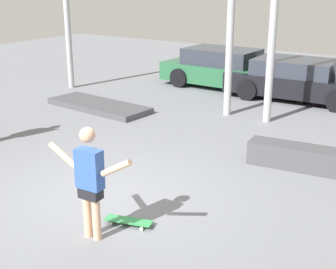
{
  "coord_description": "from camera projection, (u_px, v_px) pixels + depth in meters",
  "views": [
    {
      "loc": [
        5.09,
        -5.5,
        3.63
      ],
      "look_at": [
        0.32,
        1.54,
        0.77
      ],
      "focal_mm": 50.0,
      "sensor_mm": 36.0,
      "label": 1
    }
  ],
  "objects": [
    {
      "name": "manual_pad",
      "position": [
        99.0,
        106.0,
        13.62
      ],
      "size": [
        3.31,
        1.38,
        0.16
      ],
      "primitive_type": "cube",
      "rotation": [
        0.0,
        0.0,
        -0.07
      ],
      "color": "#47474C",
      "rests_on": "ground_plane"
    },
    {
      "name": "skateboarder",
      "position": [
        90.0,
        178.0,
        6.57
      ],
      "size": [
        1.45,
        0.22,
        1.7
      ],
      "rotation": [
        0.0,
        0.0,
        0.07
      ],
      "color": "#DBAD89",
      "rests_on": "ground_plane"
    },
    {
      "name": "grind_box",
      "position": [
        309.0,
        159.0,
        9.22
      ],
      "size": [
        2.44,
        0.83,
        0.47
      ],
      "primitive_type": "cube",
      "rotation": [
        0.0,
        0.0,
        0.13
      ],
      "color": "#47474C",
      "rests_on": "ground_plane"
    },
    {
      "name": "ground_plane",
      "position": [
        104.0,
        196.0,
        8.18
      ],
      "size": [
        36.0,
        36.0,
        0.0
      ],
      "primitive_type": "plane",
      "color": "slate"
    },
    {
      "name": "skateboard",
      "position": [
        128.0,
        221.0,
        7.21
      ],
      "size": [
        0.78,
        0.42,
        0.08
      ],
      "rotation": [
        0.0,
        0.0,
        0.29
      ],
      "color": "#338C4C",
      "rests_on": "ground_plane"
    },
    {
      "name": "parked_car_green",
      "position": [
        224.0,
        69.0,
        16.05
      ],
      "size": [
        4.41,
        1.96,
        1.33
      ],
      "rotation": [
        0.0,
        0.0,
        -0.01
      ],
      "color": "#28603D",
      "rests_on": "ground_plane"
    },
    {
      "name": "parked_car_black",
      "position": [
        298.0,
        80.0,
        14.49
      ],
      "size": [
        4.48,
        2.21,
        1.24
      ],
      "rotation": [
        0.0,
        0.0,
        0.06
      ],
      "color": "black",
      "rests_on": "ground_plane"
    }
  ]
}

